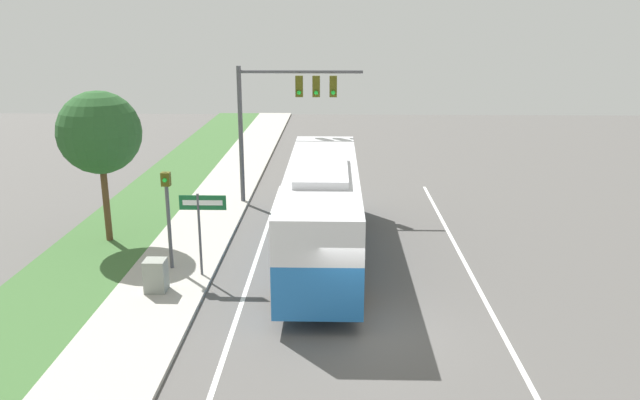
% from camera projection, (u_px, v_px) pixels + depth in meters
% --- Properties ---
extents(ground_plane, '(80.00, 80.00, 0.00)m').
position_uv_depth(ground_plane, '(366.00, 328.00, 16.85)').
color(ground_plane, '#565451').
extents(sidewalk, '(2.80, 80.00, 0.12)m').
position_uv_depth(sidewalk, '(139.00, 323.00, 16.98)').
color(sidewalk, '#ADA89E').
rests_on(sidewalk, ground_plane).
extents(grass_verge, '(3.60, 80.00, 0.10)m').
position_uv_depth(grass_verge, '(23.00, 322.00, 17.06)').
color(grass_verge, '#3D6633').
rests_on(grass_verge, ground_plane).
extents(lane_divider_near, '(0.14, 30.00, 0.01)m').
position_uv_depth(lane_divider_near, '(234.00, 326.00, 16.93)').
color(lane_divider_near, silver).
rests_on(lane_divider_near, ground_plane).
extents(lane_divider_far, '(0.14, 30.00, 0.01)m').
position_uv_depth(lane_divider_far, '(500.00, 329.00, 16.77)').
color(lane_divider_far, silver).
rests_on(lane_divider_far, ground_plane).
extents(bus, '(2.59, 11.86, 3.43)m').
position_uv_depth(bus, '(322.00, 204.00, 21.50)').
color(bus, '#236BB7').
rests_on(bus, ground_plane).
extents(signal_gantry, '(5.44, 0.41, 6.14)m').
position_uv_depth(signal_gantry, '(283.00, 105.00, 27.10)').
color(signal_gantry, '#4C4C51').
rests_on(signal_gantry, ground_plane).
extents(pedestrian_signal, '(0.28, 0.34, 3.36)m').
position_uv_depth(pedestrian_signal, '(168.00, 206.00, 20.06)').
color(pedestrian_signal, '#4C4C51').
rests_on(pedestrian_signal, ground_plane).
extents(street_sign, '(1.47, 0.08, 2.82)m').
position_uv_depth(street_sign, '(201.00, 218.00, 19.56)').
color(street_sign, '#4C4C51').
rests_on(street_sign, ground_plane).
extents(utility_cabinet, '(0.64, 0.58, 1.00)m').
position_uv_depth(utility_cabinet, '(156.00, 275.00, 18.74)').
color(utility_cabinet, gray).
rests_on(utility_cabinet, sidewalk).
extents(roadside_tree, '(2.97, 2.97, 5.54)m').
position_uv_depth(roadside_tree, '(99.00, 133.00, 22.24)').
color(roadside_tree, brown).
rests_on(roadside_tree, grass_verge).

